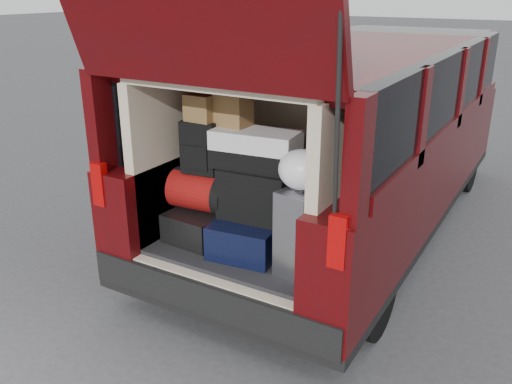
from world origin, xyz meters
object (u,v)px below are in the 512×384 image
black_soft_case (257,194)px  twotone_duffel (256,149)px  silver_roller (306,230)px  backpack (201,147)px  red_duffel (202,191)px  navy_hardshell (251,234)px  black_hardshell (204,222)px

black_soft_case → twotone_duffel: (-0.03, 0.03, 0.30)m
silver_roller → backpack: size_ratio=1.53×
silver_roller → backpack: 0.94m
silver_roller → red_duffel: silver_roller is taller
navy_hardshell → silver_roller: silver_roller is taller
backpack → silver_roller: bearing=-13.7°
backpack → navy_hardshell: bearing=-10.0°
black_hardshell → silver_roller: bearing=-3.0°
black_soft_case → backpack: size_ratio=1.32×
silver_roller → red_duffel: size_ratio=1.29×
black_soft_case → black_hardshell: bearing=178.0°
navy_hardshell → twotone_duffel: (0.00, 0.07, 0.59)m
red_duffel → black_soft_case: size_ratio=0.90×
navy_hardshell → twotone_duffel: bearing=83.0°
black_soft_case → twotone_duffel: twotone_duffel is taller
twotone_duffel → black_hardshell: bearing=179.7°
red_duffel → black_soft_case: (0.44, 0.03, 0.06)m
black_hardshell → silver_roller: silver_roller is taller
navy_hardshell → silver_roller: 0.48m
silver_roller → black_hardshell: bearing=-174.3°
black_soft_case → backpack: backpack is taller
silver_roller → twotone_duffel: bearing=174.8°
red_duffel → silver_roller: bearing=-10.0°
silver_roller → backpack: bearing=-173.6°
navy_hardshell → backpack: 0.69m
black_soft_case → silver_roller: bearing=-18.1°
backpack → black_soft_case: bearing=-4.9°
silver_roller → twotone_duffel: twotone_duffel is taller
silver_roller → navy_hardshell: bearing=-176.9°
navy_hardshell → backpack: backpack is taller
backpack → twotone_duffel: 0.41m
backpack → red_duffel: bearing=-176.0°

